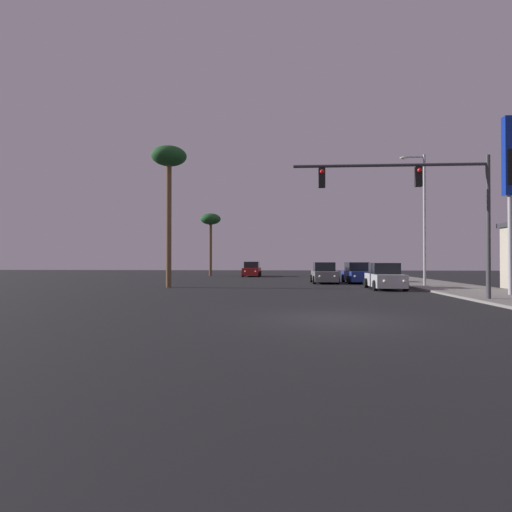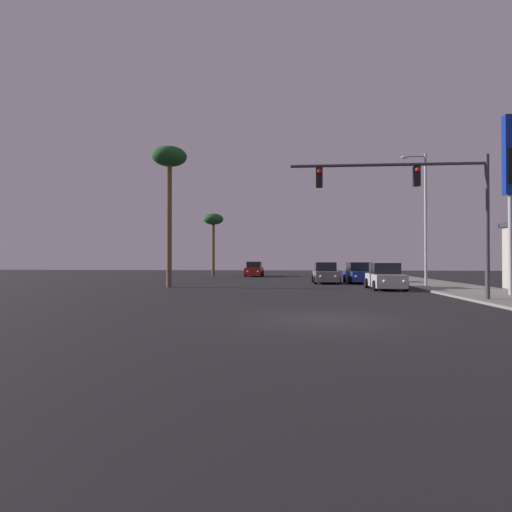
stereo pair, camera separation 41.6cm
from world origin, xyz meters
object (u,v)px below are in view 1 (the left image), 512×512
object	(u,v)px
car_silver	(385,277)
palm_tree_far	(211,222)
car_grey	(324,274)
street_lamp	(422,213)
palm_tree_near	(169,165)
car_red	(252,270)
car_blue	(357,274)
traffic_light_mast	(428,196)

from	to	relation	value
car_silver	palm_tree_far	distance (m)	26.20
car_grey	street_lamp	size ratio (longest dim) A/B	0.48
car_silver	palm_tree_near	xyz separation A→B (m)	(-14.25, 0.81, 7.62)
car_grey	street_lamp	world-z (taller)	street_lamp
palm_tree_far	car_red	bearing A→B (deg)	-15.81
car_blue	street_lamp	xyz separation A→B (m)	(3.52, -4.95, 4.36)
car_grey	traffic_light_mast	size ratio (longest dim) A/B	0.49
car_grey	car_red	xyz separation A→B (m)	(-6.78, 12.77, 0.00)
car_red	car_blue	size ratio (longest dim) A/B	1.00
palm_tree_near	car_grey	bearing A→B (deg)	27.56
car_grey	street_lamp	distance (m)	8.86
car_red	palm_tree_far	xyz separation A→B (m)	(-5.00, 1.42, 5.62)
car_silver	palm_tree_near	world-z (taller)	palm_tree_near
car_grey	traffic_light_mast	world-z (taller)	traffic_light_mast
car_red	palm_tree_near	world-z (taller)	palm_tree_near
car_blue	traffic_light_mast	size ratio (longest dim) A/B	0.49
street_lamp	palm_tree_near	world-z (taller)	palm_tree_near
car_silver	car_grey	bearing A→B (deg)	-62.93
traffic_light_mast	street_lamp	distance (m)	9.87
car_grey	palm_tree_near	xyz separation A→B (m)	(-11.14, -5.81, 7.62)
car_grey	palm_tree_near	bearing A→B (deg)	27.81
car_silver	street_lamp	world-z (taller)	street_lamp
car_silver	traffic_light_mast	distance (m)	8.38
car_grey	palm_tree_far	size ratio (longest dim) A/B	0.58
palm_tree_far	palm_tree_near	size ratio (longest dim) A/B	0.77
traffic_light_mast	street_lamp	size ratio (longest dim) A/B	0.99
car_red	car_blue	xyz separation A→B (m)	(9.47, -12.39, 0.00)
car_blue	palm_tree_near	bearing A→B (deg)	21.88
car_grey	traffic_light_mast	distance (m)	14.89
car_silver	car_blue	distance (m)	7.02
car_red	traffic_light_mast	xyz separation A→B (m)	(9.98, -26.74, 4.04)
traffic_light_mast	palm_tree_far	world-z (taller)	palm_tree_far
car_silver	palm_tree_near	size ratio (longest dim) A/B	0.45
car_silver	traffic_light_mast	xyz separation A→B (m)	(0.09, -7.34, 4.04)
palm_tree_far	palm_tree_near	bearing A→B (deg)	-88.18
car_red	street_lamp	bearing A→B (deg)	128.35
palm_tree_near	car_red	bearing A→B (deg)	76.79
car_grey	palm_tree_far	world-z (taller)	palm_tree_far
car_red	car_blue	bearing A→B (deg)	128.92
car_red	street_lamp	world-z (taller)	street_lamp
car_red	car_silver	bearing A→B (deg)	118.53
car_blue	car_grey	bearing A→B (deg)	5.87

